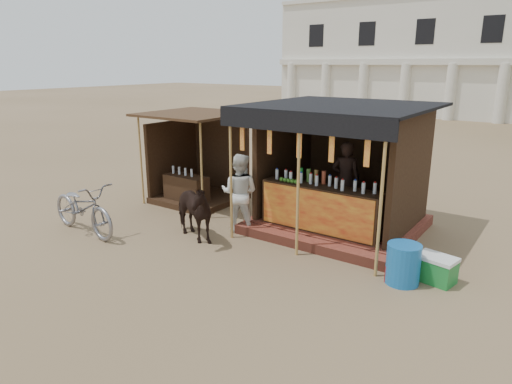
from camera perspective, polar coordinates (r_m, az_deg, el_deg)
The scene contains 10 objects.
ground at distance 8.40m, azimuth -6.39°, elevation -9.69°, with size 120.00×120.00×0.00m, color #846B4C.
main_stall at distance 10.21m, azimuth 10.34°, elevation 0.92°, with size 3.60×3.61×2.78m.
secondary_stall at distance 12.43m, azimuth -7.63°, elevation 2.86°, with size 2.40×2.40×2.38m.
cow at distance 9.65m, azimuth -8.24°, elevation -2.31°, with size 0.68×1.49×1.26m, color black.
motorbike at distance 10.60m, azimuth -20.81°, elevation -1.84°, with size 0.77×2.20×1.16m, color gray.
bystander at distance 9.98m, azimuth -2.07°, elevation -0.12°, with size 0.84×0.66×1.74m, color silver.
blue_barrel at distance 8.15m, azimuth 17.92°, elevation -8.55°, with size 0.57×0.57×0.70m, color #165FA7.
red_crate at distance 8.28m, azimuth 17.57°, elevation -9.65°, with size 0.39×0.41×0.29m, color maroon.
cooler at distance 8.44m, azimuth 21.54°, elevation -8.92°, with size 0.71×0.56×0.46m.
background_building at distance 36.28m, azimuth 24.78°, elevation 15.00°, with size 26.00×7.45×8.18m.
Camera 1 is at (5.09, -5.63, 3.60)m, focal length 32.00 mm.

